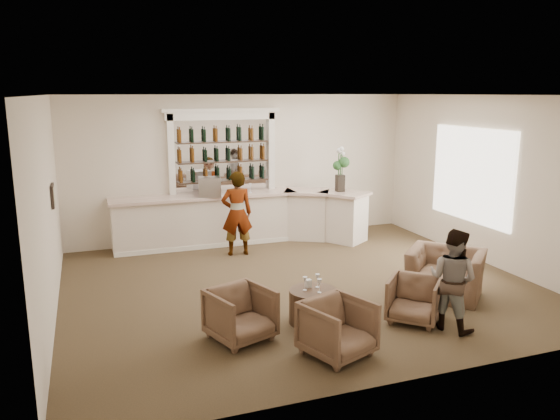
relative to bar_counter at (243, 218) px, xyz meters
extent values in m
plane|color=brown|center=(0.16, -3.00, -0.57)|extent=(8.00, 8.00, 0.00)
cube|color=beige|center=(0.16, 0.50, 1.08)|extent=(8.00, 0.04, 3.30)
cube|color=beige|center=(-3.84, -3.00, 1.08)|extent=(0.04, 7.00, 3.30)
cube|color=beige|center=(4.16, -3.00, 1.08)|extent=(0.04, 7.00, 3.30)
cube|color=white|center=(0.16, -3.00, 2.73)|extent=(8.00, 7.00, 0.04)
cube|color=white|center=(4.13, -2.50, 1.13)|extent=(0.05, 2.40, 1.90)
cube|color=black|center=(-3.81, -1.80, 1.08)|extent=(0.04, 0.46, 0.38)
cube|color=beige|center=(-3.78, -1.80, 1.08)|extent=(0.01, 0.38, 0.30)
cube|color=white|center=(-0.84, 0.15, -0.03)|extent=(4.00, 0.70, 1.08)
cube|color=beige|center=(-0.84, 0.13, 0.54)|extent=(4.10, 0.82, 0.06)
cube|color=white|center=(1.51, -0.08, -0.03)|extent=(1.12, 1.04, 1.08)
cube|color=beige|center=(1.51, -0.10, 0.54)|extent=(1.27, 1.19, 0.06)
cube|color=white|center=(2.21, -0.60, -0.03)|extent=(1.08, 1.14, 1.08)
cube|color=beige|center=(2.21, -0.62, 0.54)|extent=(1.24, 1.29, 0.06)
cube|color=white|center=(-0.84, -0.18, -0.52)|extent=(4.00, 0.06, 0.10)
cube|color=white|center=(-0.34, 0.48, 1.38)|extent=(2.15, 0.02, 1.65)
cube|color=white|center=(-1.49, 0.42, 0.88)|extent=(0.14, 0.16, 2.90)
cube|color=white|center=(0.81, 0.42, 0.88)|extent=(0.14, 0.16, 2.90)
cube|color=white|center=(-0.34, 0.42, 2.27)|extent=(2.52, 0.16, 0.18)
cube|color=white|center=(-0.34, 0.42, 2.39)|extent=(2.64, 0.20, 0.08)
cube|color=#34251A|center=(-0.34, 0.37, 0.81)|extent=(2.05, 0.20, 0.03)
cube|color=#34251A|center=(-0.34, 0.37, 1.25)|extent=(2.05, 0.20, 0.03)
cube|color=#34251A|center=(-0.34, 0.37, 1.69)|extent=(2.05, 0.20, 0.03)
cylinder|color=#432C1D|center=(-0.23, -4.56, -0.32)|extent=(0.71, 0.71, 0.50)
imported|color=gray|center=(-0.37, -0.83, 0.31)|extent=(0.68, 0.49, 1.77)
imported|color=gray|center=(1.55, -5.43, 0.17)|extent=(0.83, 0.90, 1.48)
imported|color=brown|center=(-1.40, -4.75, -0.21)|extent=(1.00, 1.02, 0.73)
imported|color=brown|center=(-0.35, -5.63, -0.21)|extent=(1.02, 1.04, 0.74)
imported|color=brown|center=(1.19, -5.03, -0.24)|extent=(1.03, 1.03, 0.67)
imported|color=brown|center=(2.29, -4.28, -0.19)|extent=(1.58, 1.58, 0.77)
cube|color=silver|center=(-0.77, -0.09, 0.77)|extent=(0.54, 0.48, 0.42)
cube|color=black|center=(2.15, -0.50, 0.76)|extent=(0.17, 0.17, 0.38)
cube|color=silver|center=(-0.25, -4.42, -0.01)|extent=(0.08, 0.08, 0.12)
camera|label=1|loc=(-3.26, -11.53, 2.77)|focal=35.00mm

